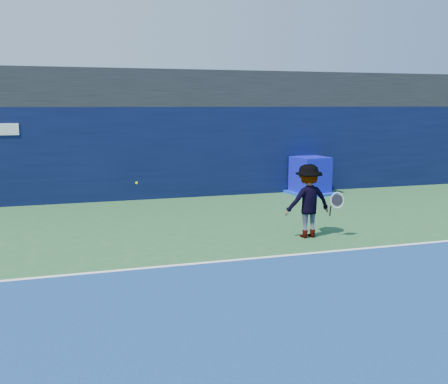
# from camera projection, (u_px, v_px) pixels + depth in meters

# --- Properties ---
(ground) EXTENTS (80.00, 80.00, 0.00)m
(ground) POSITION_uv_depth(u_px,v_px,m) (307.00, 321.00, 7.17)
(ground) COLOR #28592D
(ground) RESTS_ON ground
(baseline) EXTENTS (24.00, 0.10, 0.01)m
(baseline) POSITION_uv_depth(u_px,v_px,m) (242.00, 259.00, 10.00)
(baseline) COLOR white
(baseline) RESTS_ON ground
(stadium_band) EXTENTS (36.00, 3.00, 1.20)m
(stadium_band) POSITION_uv_depth(u_px,v_px,m) (167.00, 89.00, 17.42)
(stadium_band) COLOR black
(stadium_band) RESTS_ON back_wall_assembly
(back_wall_assembly) EXTENTS (36.00, 1.03, 3.00)m
(back_wall_assembly) POSITION_uv_depth(u_px,v_px,m) (173.00, 152.00, 16.84)
(back_wall_assembly) COLOR black
(back_wall_assembly) RESTS_ON ground
(equipment_cart) EXTENTS (1.57, 1.57, 1.29)m
(equipment_cart) POSITION_uv_depth(u_px,v_px,m) (310.00, 177.00, 17.31)
(equipment_cart) COLOR #0C0DAF
(equipment_cart) RESTS_ON ground
(tennis_player) EXTENTS (1.32, 0.73, 1.72)m
(tennis_player) POSITION_uv_depth(u_px,v_px,m) (308.00, 201.00, 11.61)
(tennis_player) COLOR white
(tennis_player) RESTS_ON ground
(tennis_ball) EXTENTS (0.06, 0.06, 0.06)m
(tennis_ball) POSITION_uv_depth(u_px,v_px,m) (137.00, 183.00, 11.81)
(tennis_ball) COLOR #C1E419
(tennis_ball) RESTS_ON ground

